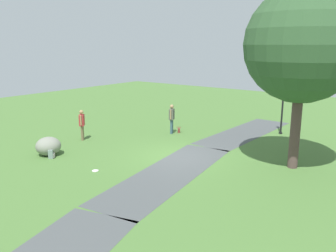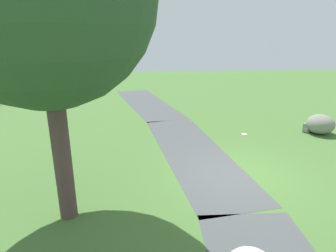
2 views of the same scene
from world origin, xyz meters
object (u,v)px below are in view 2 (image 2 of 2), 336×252
backpack_by_boulder (306,128)px  frisbee_on_grass (244,134)px  lawn_boulder (320,124)px  delivery_van (25,63)px

backpack_by_boulder → frisbee_on_grass: backpack_by_boulder is taller
lawn_boulder → delivery_van: delivery_van is taller
lawn_boulder → backpack_by_boulder: bearing=67.0°
frisbee_on_grass → backpack_by_boulder: bearing=-88.6°
frisbee_on_grass → lawn_boulder: bearing=-92.4°
lawn_boulder → frisbee_on_grass: lawn_boulder is taller
backpack_by_boulder → frisbee_on_grass: bearing=91.4°
backpack_by_boulder → delivery_van: bearing=44.9°
frisbee_on_grass → delivery_van: bearing=40.1°
lawn_boulder → frisbee_on_grass: bearing=87.6°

